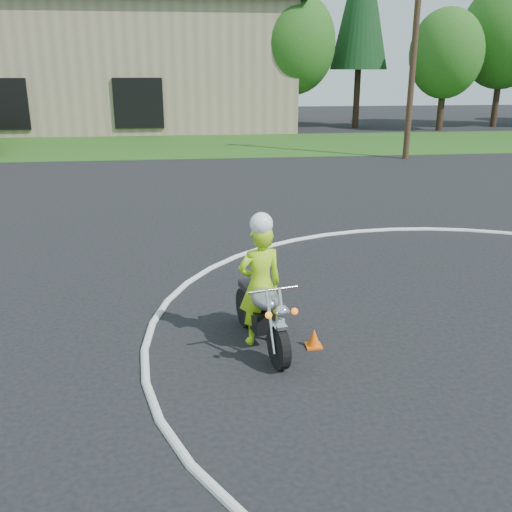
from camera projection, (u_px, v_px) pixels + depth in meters
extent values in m
cube|color=#1E4714|center=(280.00, 144.00, 31.85)|extent=(120.00, 10.00, 0.02)
cylinder|color=black|center=(279.00, 347.00, 7.97)|extent=(0.26, 0.65, 0.64)
cylinder|color=black|center=(245.00, 307.00, 9.29)|extent=(0.26, 0.65, 0.64)
cube|color=black|center=(260.00, 318.00, 8.65)|extent=(0.41, 0.63, 0.32)
ellipsoid|color=#9E9EA2|center=(265.00, 298.00, 8.33)|extent=(0.52, 0.74, 0.30)
cube|color=black|center=(253.00, 288.00, 8.82)|extent=(0.41, 0.68, 0.11)
cylinder|color=white|center=(271.00, 321.00, 7.90)|extent=(0.13, 0.38, 0.85)
cylinder|color=white|center=(283.00, 319.00, 7.96)|extent=(0.13, 0.38, 0.85)
cube|color=white|center=(280.00, 326.00, 7.84)|extent=(0.19, 0.26, 0.05)
cylinder|color=silver|center=(273.00, 290.00, 7.97)|extent=(0.73, 0.20, 0.04)
sphere|color=white|center=(282.00, 312.00, 7.69)|extent=(0.19, 0.19, 0.19)
sphere|color=#FF9B0C|center=(269.00, 315.00, 7.66)|extent=(0.10, 0.10, 0.10)
sphere|color=#FF640C|center=(295.00, 311.00, 7.78)|extent=(0.10, 0.10, 0.10)
cylinder|color=silver|center=(261.00, 312.00, 9.11)|extent=(0.27, 0.85, 0.08)
imported|color=#A5DF17|center=(260.00, 285.00, 8.53)|extent=(0.76, 0.59, 1.87)
sphere|color=white|center=(261.00, 224.00, 8.19)|extent=(0.34, 0.34, 0.34)
cone|color=#FF5E0D|center=(314.00, 338.00, 8.61)|extent=(0.22, 0.22, 0.30)
cube|color=#FF5E0D|center=(314.00, 346.00, 8.66)|extent=(0.24, 0.24, 0.03)
cube|color=tan|center=(3.00, 69.00, 40.75)|extent=(40.00, 16.00, 8.00)
cube|color=black|center=(2.00, 104.00, 33.98)|extent=(3.00, 0.16, 3.00)
cube|color=black|center=(138.00, 103.00, 34.91)|extent=(3.00, 0.16, 3.00)
cylinder|color=#382619|center=(292.00, 106.00, 38.18)|extent=(0.44, 0.44, 3.24)
ellipsoid|color=#1E5116|center=(294.00, 43.00, 36.94)|extent=(5.40, 5.40, 6.48)
cylinder|color=#382619|center=(357.00, 99.00, 40.54)|extent=(0.44, 0.44, 3.96)
cylinder|color=#382619|center=(441.00, 109.00, 38.47)|extent=(0.44, 0.44, 2.88)
ellipsoid|color=#1E5116|center=(446.00, 54.00, 37.37)|extent=(4.80, 4.80, 5.76)
cylinder|color=#382619|center=(496.00, 101.00, 40.82)|extent=(0.44, 0.44, 3.60)
ellipsoid|color=#1E5116|center=(504.00, 36.00, 39.45)|extent=(6.00, 6.00, 7.20)
cylinder|color=#382619|center=(232.00, 109.00, 38.71)|extent=(0.44, 0.44, 2.88)
ellipsoid|color=#1E5116|center=(231.00, 54.00, 37.61)|extent=(4.80, 4.80, 5.76)
cylinder|color=#473321|center=(414.00, 45.00, 25.22)|extent=(0.28, 0.28, 10.00)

